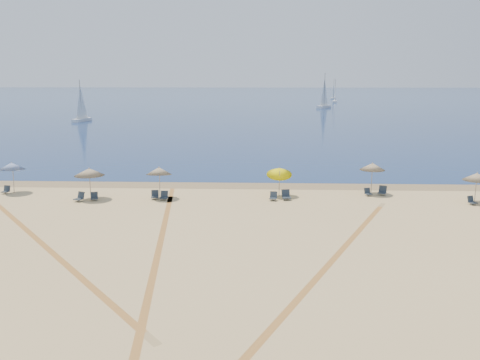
{
  "coord_description": "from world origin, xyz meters",
  "views": [
    {
      "loc": [
        1.44,
        -17.19,
        9.09
      ],
      "look_at": [
        0.0,
        20.0,
        1.3
      ],
      "focal_mm": 36.9,
      "sensor_mm": 36.0,
      "label": 1
    }
  ],
  "objects_px": {
    "umbrella_2": "(159,171)",
    "sailboat_0": "(324,98)",
    "umbrella_4": "(372,167)",
    "chair_4": "(164,196)",
    "chair_5": "(273,197)",
    "umbrella_0": "(12,166)",
    "chair_3": "(155,195)",
    "chair_1": "(80,197)",
    "chair_7": "(368,192)",
    "umbrella_1": "(89,172)",
    "chair_6": "(286,195)",
    "chair_9": "(472,201)",
    "sailboat_2": "(334,93)",
    "umbrella_3": "(279,171)",
    "chair_0": "(6,190)",
    "sailboat_1": "(335,95)",
    "umbrella_5": "(477,177)",
    "sailboat_3": "(81,109)",
    "chair_2": "(94,197)",
    "chair_8": "(382,191)"
  },
  "relations": [
    {
      "from": "umbrella_5",
      "to": "chair_6",
      "type": "height_order",
      "value": "umbrella_5"
    },
    {
      "from": "umbrella_0",
      "to": "sailboat_3",
      "type": "distance_m",
      "value": 66.56
    },
    {
      "from": "umbrella_0",
      "to": "chair_9",
      "type": "bearing_deg",
      "value": -3.86
    },
    {
      "from": "chair_5",
      "to": "chair_7",
      "type": "xyz_separation_m",
      "value": [
        7.44,
        1.77,
        -0.02
      ]
    },
    {
      "from": "sailboat_3",
      "to": "umbrella_5",
      "type": "bearing_deg",
      "value": -40.54
    },
    {
      "from": "chair_7",
      "to": "umbrella_4",
      "type": "bearing_deg",
      "value": 41.15
    },
    {
      "from": "chair_4",
      "to": "umbrella_5",
      "type": "bearing_deg",
      "value": 1.52
    },
    {
      "from": "umbrella_0",
      "to": "umbrella_1",
      "type": "bearing_deg",
      "value": -14.87
    },
    {
      "from": "chair_7",
      "to": "sailboat_3",
      "type": "distance_m",
      "value": 78.7
    },
    {
      "from": "chair_7",
      "to": "chair_9",
      "type": "distance_m",
      "value": 7.38
    },
    {
      "from": "chair_3",
      "to": "chair_2",
      "type": "bearing_deg",
      "value": 178.91
    },
    {
      "from": "chair_5",
      "to": "chair_3",
      "type": "bearing_deg",
      "value": -170.75
    },
    {
      "from": "umbrella_1",
      "to": "chair_4",
      "type": "height_order",
      "value": "umbrella_1"
    },
    {
      "from": "umbrella_2",
      "to": "sailboat_0",
      "type": "height_order",
      "value": "sailboat_0"
    },
    {
      "from": "chair_7",
      "to": "chair_8",
      "type": "xyz_separation_m",
      "value": [
        1.19,
        0.3,
        0.05
      ]
    },
    {
      "from": "chair_5",
      "to": "sailboat_1",
      "type": "bearing_deg",
      "value": 89.51
    },
    {
      "from": "chair_7",
      "to": "chair_3",
      "type": "bearing_deg",
      "value": 168.17
    },
    {
      "from": "chair_2",
      "to": "umbrella_4",
      "type": "bearing_deg",
      "value": -9.21
    },
    {
      "from": "umbrella_1",
      "to": "chair_6",
      "type": "distance_m",
      "value": 14.94
    },
    {
      "from": "umbrella_2",
      "to": "sailboat_0",
      "type": "relative_size",
      "value": 0.24
    },
    {
      "from": "umbrella_3",
      "to": "sailboat_0",
      "type": "distance_m",
      "value": 113.36
    },
    {
      "from": "chair_0",
      "to": "chair_2",
      "type": "bearing_deg",
      "value": -6.9
    },
    {
      "from": "umbrella_5",
      "to": "chair_5",
      "type": "height_order",
      "value": "umbrella_5"
    },
    {
      "from": "umbrella_2",
      "to": "chair_9",
      "type": "xyz_separation_m",
      "value": [
        23.06,
        -1.06,
        -1.84
      ]
    },
    {
      "from": "chair_3",
      "to": "chair_4",
      "type": "distance_m",
      "value": 0.78
    },
    {
      "from": "umbrella_4",
      "to": "chair_4",
      "type": "relative_size",
      "value": 3.82
    },
    {
      "from": "chair_1",
      "to": "chair_7",
      "type": "xyz_separation_m",
      "value": [
        21.89,
        2.61,
        -0.05
      ]
    },
    {
      "from": "umbrella_3",
      "to": "umbrella_0",
      "type": "bearing_deg",
      "value": 178.93
    },
    {
      "from": "umbrella_2",
      "to": "chair_6",
      "type": "xyz_separation_m",
      "value": [
        9.64,
        -0.1,
        -1.79
      ]
    },
    {
      "from": "umbrella_3",
      "to": "chair_0",
      "type": "height_order",
      "value": "umbrella_3"
    },
    {
      "from": "umbrella_3",
      "to": "chair_5",
      "type": "distance_m",
      "value": 2.17
    },
    {
      "from": "chair_5",
      "to": "umbrella_0",
      "type": "bearing_deg",
      "value": -174.88
    },
    {
      "from": "chair_7",
      "to": "umbrella_5",
      "type": "bearing_deg",
      "value": -32.36
    },
    {
      "from": "chair_5",
      "to": "chair_9",
      "type": "relative_size",
      "value": 0.93
    },
    {
      "from": "umbrella_2",
      "to": "chair_3",
      "type": "distance_m",
      "value": 1.87
    },
    {
      "from": "sailboat_0",
      "to": "sailboat_2",
      "type": "xyz_separation_m",
      "value": [
        11.99,
        62.96,
        -0.55
      ]
    },
    {
      "from": "chair_1",
      "to": "sailboat_1",
      "type": "distance_m",
      "value": 153.8
    },
    {
      "from": "umbrella_0",
      "to": "sailboat_2",
      "type": "height_order",
      "value": "sailboat_2"
    },
    {
      "from": "umbrella_4",
      "to": "chair_4",
      "type": "xyz_separation_m",
      "value": [
        -16.07,
        -2.58,
        -1.91
      ]
    },
    {
      "from": "umbrella_4",
      "to": "sailboat_2",
      "type": "height_order",
      "value": "sailboat_2"
    },
    {
      "from": "umbrella_2",
      "to": "sailboat_1",
      "type": "relative_size",
      "value": 0.3
    },
    {
      "from": "umbrella_2",
      "to": "chair_9",
      "type": "height_order",
      "value": "umbrella_2"
    },
    {
      "from": "chair_0",
      "to": "chair_9",
      "type": "bearing_deg",
      "value": 3.57
    },
    {
      "from": "chair_4",
      "to": "chair_6",
      "type": "relative_size",
      "value": 0.81
    },
    {
      "from": "sailboat_0",
      "to": "sailboat_2",
      "type": "distance_m",
      "value": 64.1
    },
    {
      "from": "umbrella_4",
      "to": "chair_6",
      "type": "xyz_separation_m",
      "value": [
        -6.85,
        -2.16,
        -1.87
      ]
    },
    {
      "from": "chair_0",
      "to": "chair_4",
      "type": "bearing_deg",
      "value": 0.07
    },
    {
      "from": "umbrella_0",
      "to": "umbrella_2",
      "type": "xyz_separation_m",
      "value": [
        12.03,
        -1.31,
        -0.05
      ]
    },
    {
      "from": "chair_7",
      "to": "chair_4",
      "type": "bearing_deg",
      "value": 169.31
    },
    {
      "from": "chair_7",
      "to": "sailboat_2",
      "type": "xyz_separation_m",
      "value": [
        22.75,
        174.42,
        2.29
      ]
    }
  ]
}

